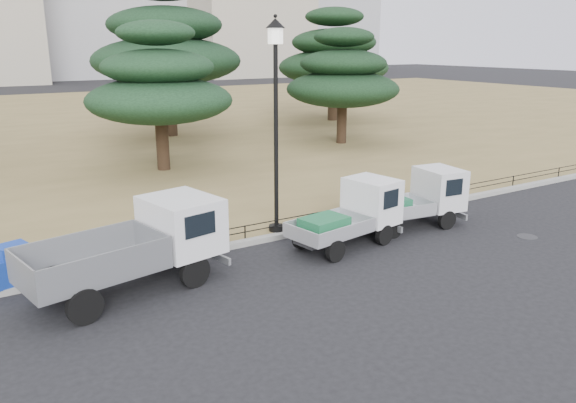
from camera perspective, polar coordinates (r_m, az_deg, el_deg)
ground at (r=14.72m, az=4.12°, el=-6.68°), size 220.00×220.00×0.00m
lawn at (r=42.72m, az=-20.77°, el=7.29°), size 120.00×56.00×0.15m
curb at (r=16.73m, az=-1.08°, el=-3.55°), size 120.00×0.25×0.16m
truck_large at (r=13.55m, az=-15.10°, el=-4.19°), size 4.85×2.65×2.00m
truck_kei_front at (r=16.15m, az=6.52°, el=-1.30°), size 3.61×1.97×1.81m
truck_kei_rear at (r=18.13m, az=12.98°, el=0.27°), size 3.57×1.84×1.79m
street_lamp at (r=16.17m, az=-1.25°, el=11.09°), size 0.55×0.55×6.13m
pipe_fence at (r=16.73m, az=-1.35°, el=-2.24°), size 38.00×0.04×0.40m
tarp_pile at (r=14.92m, az=-27.02°, el=-5.98°), size 1.63×1.37×0.94m
manhole at (r=18.39m, az=23.13°, el=-3.30°), size 0.60×0.60×0.01m
pine_center_left at (r=25.39m, az=-12.98°, el=11.42°), size 6.33×6.33×6.44m
pine_center_right at (r=35.13m, az=-12.29°, el=15.30°), size 8.78×8.78×9.31m
pine_east_near at (r=31.92m, az=5.60°, el=12.44°), size 6.27×6.27×6.33m
pine_east_far at (r=41.81m, az=4.66°, el=14.51°), size 7.93×7.93×7.96m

